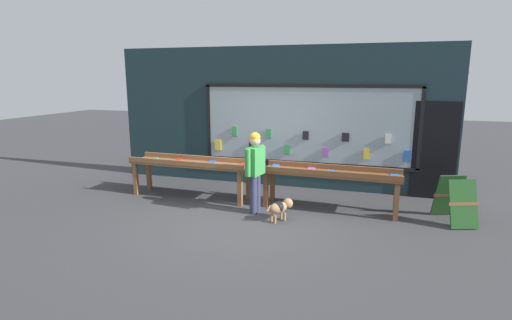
{
  "coord_description": "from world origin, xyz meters",
  "views": [
    {
      "loc": [
        2.37,
        -6.83,
        2.59
      ],
      "look_at": [
        0.05,
        0.65,
        0.96
      ],
      "focal_mm": 28.0,
      "sensor_mm": 36.0,
      "label": 1
    }
  ],
  "objects_px": {
    "person_browsing": "(255,167)",
    "small_dog": "(280,207)",
    "display_table_right": "(330,176)",
    "sandwich_board_sign": "(455,199)",
    "display_table_left": "(190,166)"
  },
  "relations": [
    {
      "from": "person_browsing",
      "to": "sandwich_board_sign",
      "type": "xyz_separation_m",
      "value": [
        3.6,
        0.58,
        -0.48
      ]
    },
    {
      "from": "display_table_left",
      "to": "sandwich_board_sign",
      "type": "height_order",
      "value": "display_table_left"
    },
    {
      "from": "display_table_left",
      "to": "small_dog",
      "type": "relative_size",
      "value": 5.44
    },
    {
      "from": "person_browsing",
      "to": "small_dog",
      "type": "xyz_separation_m",
      "value": [
        0.57,
        -0.29,
        -0.65
      ]
    },
    {
      "from": "display_table_left",
      "to": "display_table_right",
      "type": "distance_m",
      "value": 3.02
    },
    {
      "from": "small_dog",
      "to": "display_table_right",
      "type": "bearing_deg",
      "value": -3.71
    },
    {
      "from": "small_dog",
      "to": "sandwich_board_sign",
      "type": "bearing_deg",
      "value": -36.95
    },
    {
      "from": "display_table_right",
      "to": "person_browsing",
      "type": "bearing_deg",
      "value": -155.67
    },
    {
      "from": "display_table_right",
      "to": "small_dog",
      "type": "relative_size",
      "value": 5.43
    },
    {
      "from": "person_browsing",
      "to": "sandwich_board_sign",
      "type": "distance_m",
      "value": 3.68
    },
    {
      "from": "display_table_left",
      "to": "sandwich_board_sign",
      "type": "bearing_deg",
      "value": -0.3
    },
    {
      "from": "display_table_left",
      "to": "display_table_right",
      "type": "bearing_deg",
      "value": 0.07
    },
    {
      "from": "display_table_right",
      "to": "sandwich_board_sign",
      "type": "distance_m",
      "value": 2.27
    },
    {
      "from": "display_table_left",
      "to": "small_dog",
      "type": "xyz_separation_m",
      "value": [
        2.24,
        -0.9,
        -0.44
      ]
    },
    {
      "from": "display_table_left",
      "to": "small_dog",
      "type": "distance_m",
      "value": 2.45
    }
  ]
}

